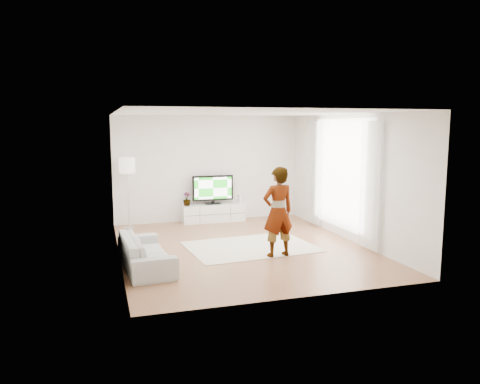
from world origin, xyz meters
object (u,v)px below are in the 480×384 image
object	(u,v)px
media_console	(213,213)
floor_lamp	(127,168)
rug	(251,247)
sofa	(146,252)
player	(278,212)
television	(213,189)

from	to	relation	value
media_console	floor_lamp	world-z (taller)	floor_lamp
rug	sofa	bearing A→B (deg)	-161.11
player	sofa	distance (m)	2.61
rug	floor_lamp	xyz separation A→B (m)	(-2.33, 2.61, 1.49)
floor_lamp	rug	bearing A→B (deg)	-48.16
media_console	television	xyz separation A→B (m)	(0.00, 0.03, 0.65)
rug	television	bearing A→B (deg)	92.63
media_console	rug	size ratio (longest dim) A/B	0.64
media_console	sofa	size ratio (longest dim) A/B	0.84
rug	sofa	xyz separation A→B (m)	(-2.26, -0.77, 0.28)
media_console	player	bearing A→B (deg)	-83.58
rug	player	world-z (taller)	player
floor_lamp	player	bearing A→B (deg)	-52.79
media_console	rug	xyz separation A→B (m)	(0.13, -2.79, -0.23)
media_console	floor_lamp	size ratio (longest dim) A/B	0.94
television	sofa	world-z (taller)	television
floor_lamp	sofa	bearing A→B (deg)	-88.79
rug	floor_lamp	size ratio (longest dim) A/B	1.47
media_console	rug	world-z (taller)	media_console
sofa	floor_lamp	size ratio (longest dim) A/B	1.11
television	sofa	distance (m)	4.22
television	floor_lamp	xyz separation A→B (m)	(-2.21, -0.21, 0.62)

